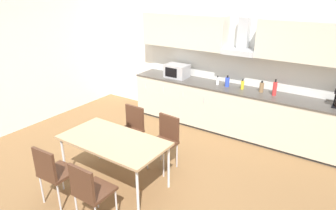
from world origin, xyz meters
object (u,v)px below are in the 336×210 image
at_px(bottle_yellow, 242,85).
at_px(bottle_blue, 227,82).
at_px(bottle_white, 218,81).
at_px(pendant_lamp, 108,71).
at_px(chair_near_right, 89,189).
at_px(bottle_red, 275,88).
at_px(bottle_brown, 262,87).
at_px(microwave, 177,71).
at_px(chair_far_left, 131,126).
at_px(chair_far_right, 165,137).
at_px(chair_near_left, 52,170).
at_px(dining_table, 113,142).

relative_size(bottle_yellow, bottle_blue, 0.91).
relative_size(bottle_white, pendant_lamp, 0.57).
distance_m(chair_near_right, pendant_lamp, 1.48).
relative_size(bottle_blue, pendant_lamp, 0.69).
height_order(bottle_red, bottle_yellow, bottle_red).
bearing_deg(bottle_white, bottle_blue, -0.85).
relative_size(bottle_yellow, bottle_brown, 0.93).
relative_size(microwave, bottle_red, 1.60).
relative_size(bottle_red, chair_far_left, 0.34).
relative_size(bottle_yellow, chair_far_right, 0.23).
distance_m(bottle_yellow, chair_near_right, 3.46).
height_order(bottle_yellow, chair_far_left, bottle_yellow).
bearing_deg(pendant_lamp, bottle_white, 81.35).
distance_m(bottle_white, bottle_yellow, 0.51).
bearing_deg(microwave, bottle_blue, 0.42).
height_order(bottle_white, chair_far_right, bottle_white).
xyz_separation_m(microwave, pendant_lamp, (0.56, -2.57, 0.66)).
bearing_deg(chair_far_left, chair_near_left, -89.88).
relative_size(bottle_white, bottle_yellow, 0.91).
xyz_separation_m(microwave, bottle_yellow, (1.46, 0.02, -0.05)).
bearing_deg(bottle_white, bottle_yellow, 0.57).
height_order(bottle_white, chair_near_left, bottle_white).
bearing_deg(chair_near_right, chair_far_right, 89.79).
bearing_deg(chair_far_left, bottle_red, 43.92).
xyz_separation_m(microwave, bottle_red, (2.06, 0.01, -0.01)).
bearing_deg(bottle_red, bottle_brown, 169.77).
height_order(bottle_red, bottle_white, bottle_red).
height_order(bottle_brown, chair_near_left, bottle_brown).
xyz_separation_m(bottle_yellow, chair_far_left, (-1.25, -1.79, -0.49)).
height_order(bottle_red, chair_near_left, bottle_red).
distance_m(chair_near_left, chair_far_left, 1.58).
xyz_separation_m(bottle_blue, chair_far_right, (-0.24, -1.78, -0.50)).
bearing_deg(chair_far_right, bottle_brown, 63.77).
height_order(bottle_yellow, chair_far_right, bottle_yellow).
bearing_deg(pendant_lamp, chair_far_left, 113.79).
distance_m(bottle_yellow, dining_table, 2.76).
bearing_deg(chair_far_right, chair_far_left, 179.98).
bearing_deg(chair_far_left, bottle_yellow, 55.01).
relative_size(bottle_yellow, pendant_lamp, 0.63).
relative_size(chair_near_left, pendant_lamp, 2.72).
relative_size(bottle_red, bottle_blue, 1.35).
distance_m(microwave, pendant_lamp, 2.71).
bearing_deg(chair_near_right, bottle_red, 71.05).
relative_size(microwave, chair_far_left, 0.55).
relative_size(microwave, bottle_yellow, 2.39).
relative_size(bottle_red, dining_table, 0.19).
bearing_deg(dining_table, chair_far_left, 113.79).
bearing_deg(dining_table, bottle_red, 59.70).
height_order(bottle_blue, bottle_brown, bottle_blue).
bearing_deg(chair_near_right, chair_near_left, 179.99).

